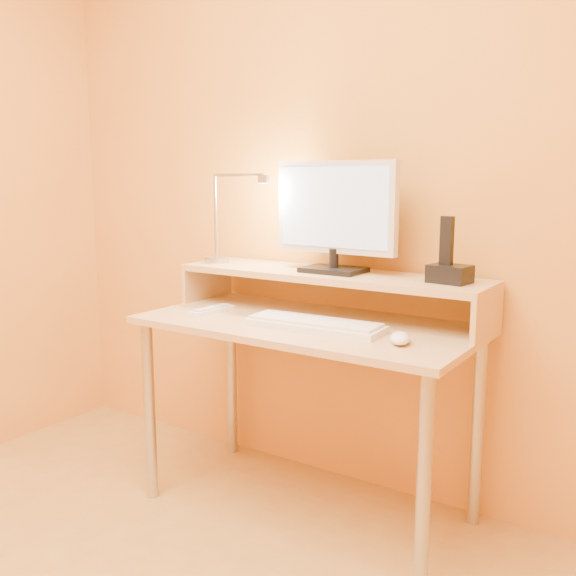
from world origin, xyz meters
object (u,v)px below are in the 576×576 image
Objects in this scene: monitor_panel at (336,207)px; phone_dock at (450,274)px; keyboard at (315,326)px; lamp_base at (217,260)px; mouse at (400,338)px; remote_control at (212,311)px.

phone_dock is (0.44, -0.01, -0.21)m from monitor_panel.
keyboard is at bearing -141.07° from phone_dock.
lamp_base is 0.91× the size of mouse.
lamp_base reaches higher than keyboard.
keyboard is 0.32m from mouse.
phone_dock is (0.98, 0.03, 0.02)m from lamp_base.
keyboard is (0.59, -0.20, -0.16)m from lamp_base.
lamp_base is 0.77× the size of phone_dock.
lamp_base reaches higher than remote_control.
keyboard is at bearing -18.76° from lamp_base.
remote_control is (-0.84, -0.23, -0.18)m from phone_dock.
monitor_panel is at bearing 101.20° from keyboard.
remote_control is (0.14, -0.20, -0.16)m from lamp_base.
monitor_panel is 0.46m from keyboard.
phone_dock is at bearing 54.10° from mouse.
monitor_panel is 0.60m from remote_control.
lamp_base is (-0.53, -0.04, -0.23)m from monitor_panel.
lamp_base is 0.98m from phone_dock.
keyboard is 4.34× the size of mouse.
lamp_base reaches higher than mouse.
phone_dock reaches higher than mouse.
monitor_panel is 2.57× the size of remote_control.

